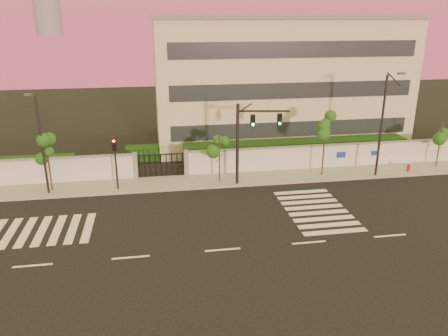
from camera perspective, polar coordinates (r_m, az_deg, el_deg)
The scene contains 15 objects.
ground at distance 24.59m, azimuth -0.19°, elevation -10.64°, with size 120.00×120.00×0.00m, color black.
sidewalk at distance 33.98m, azimuth -3.01°, elevation -1.75°, with size 60.00×3.00×0.15m, color gray.
perimeter_wall at distance 35.05m, azimuth -3.15°, elevation 0.65°, with size 60.00×0.36×2.20m.
hedge_row at distance 37.83m, azimuth -2.00°, elevation 1.69°, with size 41.00×4.25×1.80m.
institutional_building at distance 45.18m, azimuth 6.78°, elevation 11.42°, with size 24.40×12.40×12.25m.
road_markings at distance 27.72m, azimuth -4.69°, elevation -7.02°, with size 57.00×7.62×0.02m.
street_tree_c at distance 33.60m, azimuth -22.09°, elevation 2.12°, with size 1.35×1.08×4.29m.
street_tree_d at distance 33.02m, azimuth -0.58°, elevation 2.73°, with size 1.35×1.07×3.86m.
street_tree_e at distance 34.93m, azimuth 13.10°, elevation 4.75°, with size 1.50×1.19×5.14m.
street_tree_f at distance 40.61m, azimuth 26.52°, elevation 4.01°, with size 1.42×1.13×4.02m.
traffic_signal_main at distance 32.34m, azimuth 3.16°, elevation 4.41°, with size 3.95×0.81×6.28m.
traffic_signal_secondary at distance 32.39m, azimuth -14.01°, elevation 1.38°, with size 0.32×0.33×4.13m.
streetlight_west at distance 32.72m, azimuth -22.81°, elevation 3.32°, with size 0.45×1.83×7.59m.
streetlight_east at distance 35.77m, azimuth 20.07°, elevation 5.74°, with size 0.51×2.04×8.49m.
fire_hydrant at distance 38.89m, azimuth 22.94°, elevation -0.06°, with size 0.30×0.29×0.77m.
Camera 1 is at (-3.38, -21.03, 12.29)m, focal length 35.00 mm.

